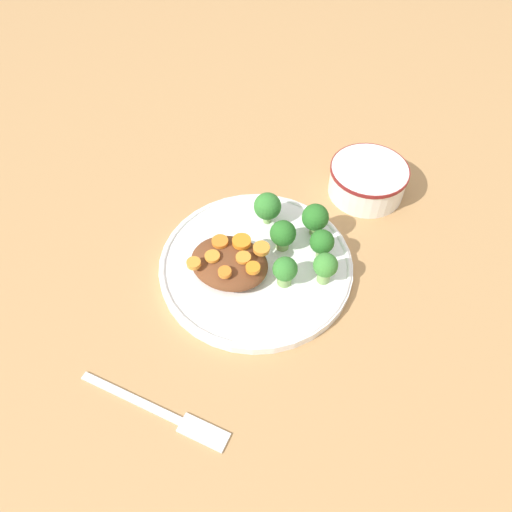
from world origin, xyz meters
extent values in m
plane|color=tan|center=(0.00, 0.00, 0.00)|extent=(4.00, 4.00, 0.00)
cylinder|color=white|center=(0.00, 0.00, 0.01)|extent=(0.28, 0.28, 0.01)
torus|color=white|center=(0.00, 0.00, 0.01)|extent=(0.27, 0.27, 0.01)
cylinder|color=white|center=(0.22, -0.10, 0.03)|extent=(0.12, 0.12, 0.05)
cylinder|color=maroon|center=(0.22, -0.10, 0.05)|extent=(0.12, 0.12, 0.01)
cylinder|color=white|center=(0.22, -0.10, 0.04)|extent=(0.10, 0.10, 0.01)
ellipsoid|color=brown|center=(-0.03, 0.03, 0.03)|extent=(0.09, 0.11, 0.03)
cylinder|color=#7FA85B|center=(0.04, -0.02, 0.02)|extent=(0.02, 0.02, 0.02)
sphere|color=#286B23|center=(0.04, -0.02, 0.04)|extent=(0.04, 0.04, 0.04)
cylinder|color=#7FA85B|center=(0.08, 0.02, 0.02)|extent=(0.01, 0.01, 0.02)
sphere|color=#337A2D|center=(0.08, 0.02, 0.05)|extent=(0.04, 0.04, 0.04)
cylinder|color=#7FA85B|center=(0.05, -0.08, 0.03)|extent=(0.01, 0.01, 0.02)
sphere|color=#286B23|center=(0.05, -0.08, 0.05)|extent=(0.03, 0.03, 0.03)
cylinder|color=#7FA85B|center=(-0.02, -0.05, 0.02)|extent=(0.02, 0.02, 0.02)
sphere|color=#337A2D|center=(-0.02, -0.05, 0.04)|extent=(0.03, 0.03, 0.03)
cylinder|color=#7FA85B|center=(0.01, -0.10, 0.03)|extent=(0.02, 0.02, 0.02)
sphere|color=#3D8433|center=(0.01, -0.10, 0.05)|extent=(0.03, 0.03, 0.03)
cylinder|color=#759E51|center=(0.09, -0.06, 0.03)|extent=(0.01, 0.01, 0.02)
sphere|color=#286B23|center=(0.09, -0.06, 0.05)|extent=(0.04, 0.04, 0.04)
cylinder|color=orange|center=(-0.04, 0.05, 0.05)|extent=(0.02, 0.02, 0.00)
cylinder|color=orange|center=(-0.06, 0.06, 0.05)|extent=(0.02, 0.02, 0.01)
cylinder|color=orange|center=(0.00, 0.02, 0.05)|extent=(0.03, 0.03, 0.01)
cylinder|color=orange|center=(-0.06, 0.02, 0.05)|extent=(0.02, 0.02, 0.01)
cylinder|color=orange|center=(-0.01, 0.05, 0.05)|extent=(0.02, 0.02, 0.01)
cylinder|color=orange|center=(-0.02, 0.01, 0.05)|extent=(0.02, 0.02, 0.00)
cylinder|color=orange|center=(0.00, -0.01, 0.05)|extent=(0.02, 0.02, 0.01)
cylinder|color=orange|center=(-0.03, -0.01, 0.05)|extent=(0.02, 0.02, 0.01)
cube|color=silver|center=(-0.24, 0.06, 0.00)|extent=(0.01, 0.14, 0.01)
cube|color=silver|center=(-0.24, -0.04, 0.00)|extent=(0.02, 0.06, 0.01)
camera|label=1|loc=(-0.39, -0.18, 0.58)|focal=35.00mm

